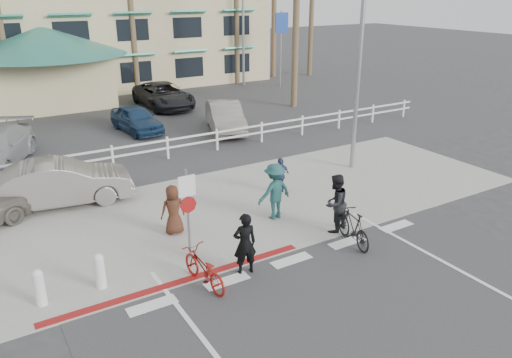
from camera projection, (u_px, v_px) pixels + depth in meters
ground at (304, 271)px, 13.19m from camera, size 140.00×140.00×0.00m
bike_path at (356, 309)px, 11.60m from camera, size 12.00×16.00×0.01m
sidewalk_plaza at (225, 210)px, 16.78m from camera, size 22.00×7.00×0.01m
cross_street at (178, 174)px, 19.97m from camera, size 40.00×5.00×0.01m
parking_lot at (110, 123)px, 27.54m from camera, size 50.00×16.00×0.01m
curb_red at (181, 281)px, 12.69m from camera, size 7.00×0.25×0.02m
rail_fence at (170, 148)px, 21.62m from camera, size 29.40×0.16×1.00m
building at (79, 6)px, 36.83m from camera, size 28.00×16.00×11.30m
sign_post at (188, 210)px, 13.31m from camera, size 0.50×0.10×2.90m
bollard_0 at (100, 271)px, 12.29m from camera, size 0.26×0.26×0.95m
bollard_1 at (39, 287)px, 11.61m from camera, size 0.26×0.26×0.95m
streetlight_0 at (360, 57)px, 19.11m from camera, size 0.60×2.00×9.00m
streetlight_1 at (243, 20)px, 36.42m from camera, size 0.60×2.00×9.50m
info_sign at (281, 48)px, 36.50m from camera, size 1.20×0.16×5.60m
bike_red at (204, 269)px, 12.38m from camera, size 0.82×1.86×0.95m
rider_red at (245, 244)px, 12.81m from camera, size 0.69×0.52×1.70m
bike_black at (353, 227)px, 14.39m from camera, size 0.84×1.82×1.05m
rider_black at (335, 203)px, 15.04m from camera, size 1.07×0.95×1.83m
pedestrian_a at (275, 191)px, 15.88m from camera, size 1.24×0.77×1.86m
pedestrian_child at (281, 175)px, 17.96m from camera, size 0.83×0.49×1.33m
pedestrian_b at (173, 210)px, 14.93m from camera, size 0.79×0.54×1.55m
car_white_sedan at (61, 183)px, 16.96m from camera, size 4.93×2.34×1.56m
lot_car_2 at (136, 119)px, 25.62m from camera, size 1.95×4.04×1.33m
lot_car_3 at (225, 117)px, 25.70m from camera, size 2.99×4.81×1.50m
lot_car_5 at (163, 95)px, 30.82m from camera, size 2.54×5.42×1.50m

